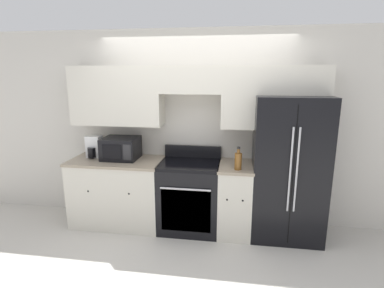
{
  "coord_description": "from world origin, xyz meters",
  "views": [
    {
      "loc": [
        0.55,
        -3.33,
        2.03
      ],
      "look_at": [
        0.0,
        0.31,
        1.16
      ],
      "focal_mm": 28.0,
      "sensor_mm": 36.0,
      "label": 1
    }
  ],
  "objects_px": {
    "refrigerator": "(288,168)",
    "microwave": "(121,148)",
    "bottle": "(238,161)",
    "oven_range": "(190,196)"
  },
  "relations": [
    {
      "from": "microwave",
      "to": "bottle",
      "type": "relative_size",
      "value": 1.66
    },
    {
      "from": "refrigerator",
      "to": "oven_range",
      "type": "bearing_deg",
      "value": -177.47
    },
    {
      "from": "refrigerator",
      "to": "bottle",
      "type": "relative_size",
      "value": 6.41
    },
    {
      "from": "oven_range",
      "to": "refrigerator",
      "type": "distance_m",
      "value": 1.3
    },
    {
      "from": "oven_range",
      "to": "bottle",
      "type": "bearing_deg",
      "value": -16.57
    },
    {
      "from": "refrigerator",
      "to": "microwave",
      "type": "relative_size",
      "value": 3.86
    },
    {
      "from": "bottle",
      "to": "oven_range",
      "type": "bearing_deg",
      "value": 163.43
    },
    {
      "from": "oven_range",
      "to": "refrigerator",
      "type": "xyz_separation_m",
      "value": [
        1.23,
        0.05,
        0.43
      ]
    },
    {
      "from": "refrigerator",
      "to": "microwave",
      "type": "distance_m",
      "value": 2.18
    },
    {
      "from": "microwave",
      "to": "oven_range",
      "type": "bearing_deg",
      "value": -3.41
    }
  ]
}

